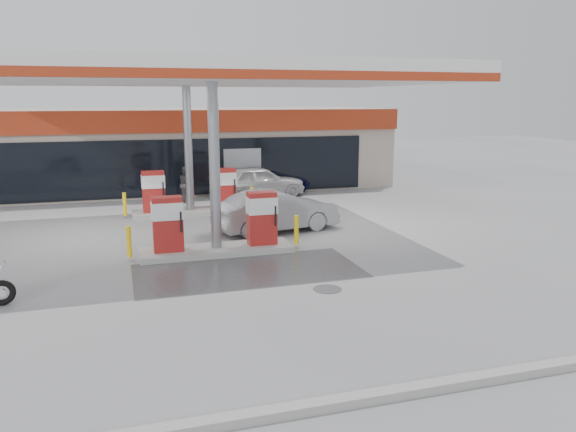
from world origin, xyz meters
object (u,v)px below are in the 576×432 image
attendant (186,184)px  parked_car_right (273,182)px  sedan_white (259,181)px  hatchback_silver (276,211)px  parked_car_left (8,186)px  pump_island_near (216,230)px  pump_island_far (190,197)px

attendant → parked_car_right: bearing=-74.7°
sedan_white → hatchback_silver: 7.10m
parked_car_left → parked_car_right: 12.18m
pump_island_near → hatchback_silver: (2.47, 2.20, 0.00)m
pump_island_near → parked_car_right: (4.50, 10.00, -0.17)m
hatchback_silver → parked_car_left: 13.99m
sedan_white → parked_car_right: 1.19m
attendant → parked_car_right: size_ratio=0.41×
parked_car_left → parked_car_right: bearing=-80.4°
hatchback_silver → pump_island_near: bearing=120.1°
pump_island_far → pump_island_near: bearing=-90.0°
pump_island_far → hatchback_silver: 4.53m
sedan_white → attendant: attendant is taller
pump_island_near → parked_car_left: 14.16m
parked_car_right → pump_island_far: bearing=114.7°
parked_car_left → pump_island_far: bearing=-109.5°
attendant → hatchback_silver: (2.27, -6.60, -0.09)m
sedan_white → hatchback_silver: bearing=167.6°
attendant → hatchback_silver: size_ratio=0.37×
parked_car_right → parked_car_left: bearing=63.6°
sedan_white → hatchback_silver: (-1.16, -7.00, -0.01)m
sedan_white → hatchback_silver: sedan_white is taller
sedan_white → attendant: (-3.44, -0.40, 0.08)m
sedan_white → pump_island_near: bearing=155.4°
hatchback_silver → parked_car_right: hatchback_silver is taller
parked_car_left → parked_car_right: parked_car_left is taller
pump_island_far → hatchback_silver: size_ratio=1.19×
pump_island_far → attendant: bearing=85.9°
attendant → parked_car_left: 8.36m
pump_island_far → parked_car_left: pump_island_far is taller
pump_island_far → parked_car_right: (4.50, 4.00, -0.17)m
pump_island_far → parked_car_left: bearing=141.4°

